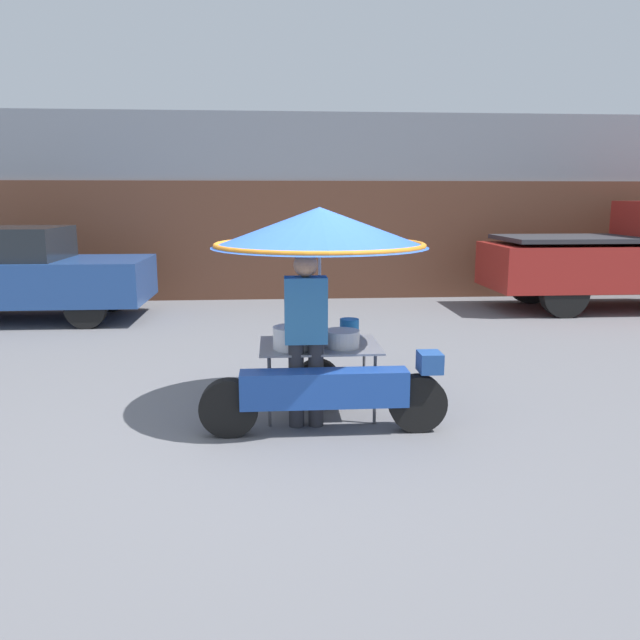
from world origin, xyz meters
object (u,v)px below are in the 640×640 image
vendor_motorcycle_cart (320,252)px  parked_car (11,273)px  vendor_person (306,331)px  pickup_truck (640,257)px

vendor_motorcycle_cart → parked_car: (-4.88, 5.10, -0.77)m
vendor_motorcycle_cart → parked_car: bearing=133.8°
vendor_person → parked_car: vendor_person is taller
vendor_motorcycle_cart → vendor_person: 0.77m
vendor_motorcycle_cart → vendor_person: (-0.15, -0.30, -0.69)m
vendor_person → pickup_truck: 8.69m
vendor_motorcycle_cart → parked_car: size_ratio=0.50×
parked_car → vendor_person: bearing=-48.8°
vendor_motorcycle_cart → parked_car: vendor_motorcycle_cart is taller
vendor_motorcycle_cart → pickup_truck: 8.40m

